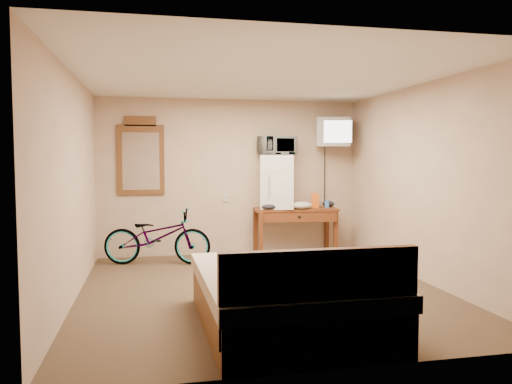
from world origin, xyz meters
TOP-DOWN VIEW (x-y plane):
  - room at (-0.00, 0.00)m, footprint 4.60×4.64m
  - desk at (1.02, 2.00)m, footprint 1.38×0.64m
  - mini_fridge at (0.72, 2.07)m, footprint 0.63×0.62m
  - microwave at (0.72, 2.07)m, footprint 0.62×0.49m
  - snack_bag at (1.35, 2.02)m, footprint 0.13×0.10m
  - blue_cup at (1.54, 2.00)m, footprint 0.07×0.07m
  - cloth_cream at (1.06, 1.88)m, footprint 0.38×0.29m
  - cloth_dark_a at (0.54, 1.89)m, footprint 0.24×0.18m
  - cloth_dark_b at (1.61, 2.12)m, footprint 0.21×0.17m
  - crt_television at (1.64, 2.02)m, footprint 0.63×0.66m
  - wall_mirror at (-1.42, 2.27)m, footprint 0.72×0.04m
  - bicycle at (-1.19, 1.68)m, footprint 1.64×0.85m
  - bed at (-0.05, -1.37)m, footprint 1.60×2.10m

SIDE VIEW (x-z plane):
  - bed at x=-0.05m, z-range -0.16..0.74m
  - bicycle at x=-1.19m, z-range 0.00..0.82m
  - desk at x=1.02m, z-range 0.25..1.00m
  - cloth_dark_a at x=0.54m, z-range 0.75..0.84m
  - cloth_dark_b at x=1.61m, z-range 0.75..0.84m
  - cloth_cream at x=1.06m, z-range 0.75..0.87m
  - blue_cup at x=1.54m, z-range 0.75..0.88m
  - snack_bag at x=1.35m, z-range 0.75..0.99m
  - mini_fridge at x=0.72m, z-range 0.75..1.61m
  - room at x=0.00m, z-range 0.00..2.50m
  - wall_mirror at x=-1.42m, z-range 0.97..2.18m
  - microwave at x=0.72m, z-range 1.61..1.91m
  - crt_television at x=1.64m, z-range 1.74..2.21m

